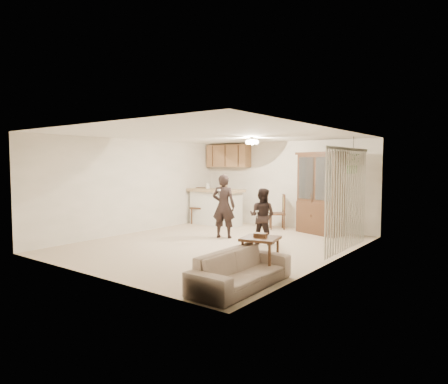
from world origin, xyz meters
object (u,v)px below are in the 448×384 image
Objects in this scene: side_table at (260,255)px; chair_hutch_right at (316,221)px; chair_bar at (200,213)px; child at (262,215)px; sofa at (241,263)px; china_hutch at (320,194)px; chair_hutch_left at (277,219)px; adult at (224,202)px.

chair_hutch_right is (-0.94, 4.39, -0.02)m from side_table.
side_table is 0.63× the size of chair_bar.
child is 3.59m from chair_bar.
child is (-1.46, 2.97, 0.31)m from sofa.
side_table is 0.64× the size of chair_hutch_right.
china_hutch is 3.84m from chair_bar.
chair_hutch_right is at bearing -7.56° from chair_bar.
chair_hutch_left is at bearing -5.44° from chair_bar.
child is at bearing -43.10° from chair_bar.
sofa is at bearing -61.20° from chair_bar.
china_hutch reaches higher than side_table.
child reaches higher than sofa.
chair_hutch_right is (0.38, 2.17, -0.37)m from child.
china_hutch reaches higher than chair_hutch_right.
chair_hutch_left reaches higher than sofa.
adult is 1.62× the size of chair_bar.
chair_hutch_left is at bearing 23.11° from sofa.
adult reaches higher than side_table.
china_hutch reaches higher than child.
chair_bar is 3.64m from chair_hutch_right.
side_table is at bearing -56.86° from chair_bar.
china_hutch is 0.78m from chair_hutch_right.
chair_hutch_right is at bearing 59.09° from chair_hutch_left.
adult is at bearing -12.89° from child.
chair_hutch_left is (-2.10, 4.29, -0.05)m from side_table.
adult is 2.67m from chair_hutch_right.
chair_hutch_left is 1.16m from chair_hutch_right.
sofa is at bearing 110.89° from adult.
china_hutch is 3.08× the size of side_table.
sofa is 5.17m from china_hutch.
sofa is 1.89× the size of chair_hutch_left.
chair_bar reaches higher than sofa.
chair_hutch_left is (0.39, 2.00, -0.62)m from adult.
chair_bar is (-4.53, 3.80, -0.01)m from side_table.
sofa is 0.87× the size of china_hutch.
china_hutch reaches higher than chair_bar.
chair_bar is at bearing 44.97° from sofa.
chair_bar is (-3.21, 1.58, -0.36)m from child.
china_hutch reaches higher than chair_hutch_left.
adult reaches higher than chair_hutch_right.
child is 1.21× the size of chair_bar.
side_table is 4.78m from chair_hutch_left.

